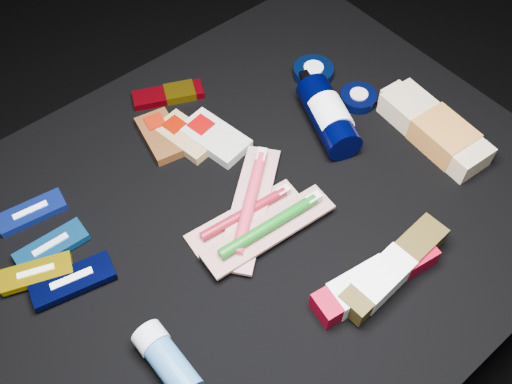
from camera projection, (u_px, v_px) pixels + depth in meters
ground at (254, 309)px, 1.24m from camera, size 3.00×3.00×0.00m
cloth_table at (253, 266)px, 1.07m from camera, size 0.98×0.78×0.40m
luna_bar_0 at (31, 212)px, 0.90m from camera, size 0.11×0.05×0.01m
luna_bar_1 at (52, 247)px, 0.86m from camera, size 0.11×0.04×0.01m
luna_bar_2 at (73, 281)px, 0.82m from camera, size 0.13×0.07×0.02m
luna_bar_3 at (37, 273)px, 0.83m from camera, size 0.11×0.07×0.01m
clif_bar_0 at (161, 134)px, 0.99m from camera, size 0.08×0.12×0.02m
clif_bar_1 at (212, 136)px, 0.98m from camera, size 0.08×0.13×0.02m
clif_bar_2 at (185, 135)px, 0.99m from camera, size 0.08×0.12×0.02m
power_bar at (172, 94)px, 1.04m from camera, size 0.13×0.09×0.02m
lotion_bottle at (328, 116)px, 0.98m from camera, size 0.11×0.20×0.06m
cream_tin_upper at (313, 72)px, 1.07m from camera, size 0.08×0.08×0.02m
cream_tin_lower at (358, 98)px, 1.04m from camera, size 0.07×0.07×0.02m
bodywash_bottle at (436, 130)px, 0.97m from camera, size 0.09×0.22×0.04m
deodorant_stick at (167, 360)px, 0.75m from camera, size 0.04×0.11×0.04m
toothbrush_pack_0 at (246, 215)px, 0.89m from camera, size 0.20×0.06×0.02m
toothbrush_pack_1 at (250, 203)px, 0.90m from camera, size 0.22×0.19×0.03m
toothbrush_pack_2 at (271, 227)px, 0.86m from camera, size 0.22×0.07×0.02m
toothpaste_carton_red at (370, 282)px, 0.81m from camera, size 0.20×0.07×0.04m
toothpaste_carton_green at (390, 271)px, 0.82m from camera, size 0.20×0.06×0.04m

